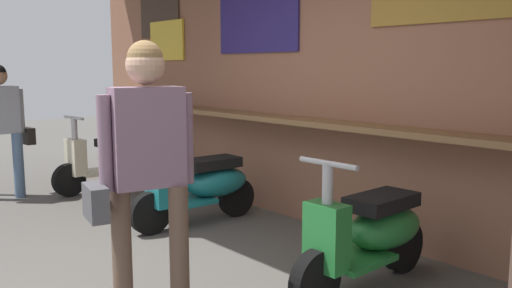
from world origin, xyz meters
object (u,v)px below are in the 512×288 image
at_px(scooter_green, 371,233).
at_px(shopper_browsing, 145,153).
at_px(scooter_teal, 202,185).
at_px(scooter_cream, 112,159).
at_px(shopper_with_handbag, 2,119).

relative_size(scooter_green, shopper_browsing, 0.82).
relative_size(scooter_teal, shopper_browsing, 0.82).
bearing_deg(scooter_green, scooter_teal, -91.05).
relative_size(scooter_cream, shopper_browsing, 0.82).
height_order(scooter_green, shopper_browsing, shopper_browsing).
bearing_deg(scooter_cream, shopper_with_handbag, -20.38).
bearing_deg(scooter_green, shopper_browsing, -23.19).
bearing_deg(scooter_cream, scooter_green, 86.14).
bearing_deg(shopper_browsing, shopper_with_handbag, -171.98).
relative_size(scooter_teal, shopper_with_handbag, 0.88).
relative_size(scooter_cream, shopper_with_handbag, 0.88).
xyz_separation_m(scooter_cream, scooter_teal, (2.01, 0.00, 0.00)).
relative_size(scooter_cream, scooter_teal, 1.00).
bearing_deg(scooter_green, scooter_cream, -91.05).
bearing_deg(shopper_browsing, scooter_teal, 147.48).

